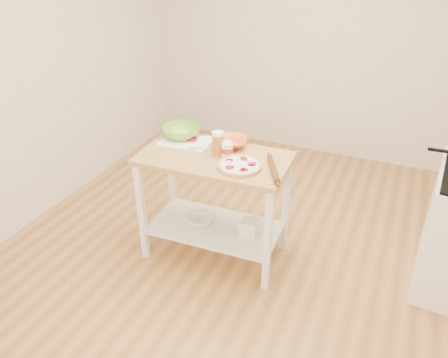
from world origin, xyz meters
The scene contains 13 objects.
room_shell centered at (0.00, 0.00, 1.35)m, with size 4.04×4.54×2.74m.
prep_island centered at (-0.25, -0.04, 0.65)m, with size 1.14×0.66×0.90m.
pizza centered at (-0.02, -0.13, 0.92)m, with size 0.32×0.32×0.05m.
cutting_board centered at (-0.57, 0.11, 0.91)m, with size 0.42×0.33×0.04m.
spatula centered at (-0.41, 0.00, 0.92)m, with size 0.15×0.05×0.01m.
knife centered at (-0.60, 0.17, 0.92)m, with size 0.25×0.15×0.01m.
orange_bowl centered at (-0.22, 0.17, 0.93)m, with size 0.26×0.26×0.06m, color orange.
green_bowl centered at (-0.64, 0.16, 0.95)m, with size 0.30×0.30×0.09m, color #6DAF27.
beer_pint centered at (-0.24, 0.01, 0.99)m, with size 0.09×0.09×0.18m.
yogurt_tub centered at (-0.17, 0.00, 0.95)m, with size 0.09×0.09×0.19m.
rolling_pin centered at (0.22, -0.09, 0.92)m, with size 0.04×0.04×0.36m, color #5D3315.
shelf_glass_bowl centered at (-0.38, -0.05, 0.29)m, with size 0.22×0.22×0.07m, color silver.
shelf_bin centered at (0.04, -0.02, 0.33)m, with size 0.13×0.13×0.13m, color white.
Camera 1 is at (0.99, -2.66, 2.35)m, focal length 35.00 mm.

